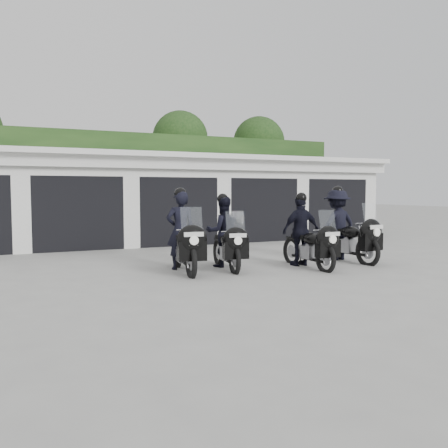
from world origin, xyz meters
name	(u,v)px	position (x,y,z in m)	size (l,w,h in m)	color
ground	(262,273)	(0.00, 0.00, 0.00)	(80.00, 80.00, 0.00)	#9A9A95
garage_block	(156,200)	(0.00, 8.06, 1.42)	(16.40, 6.80, 2.96)	white
background_vegetation	(134,169)	(0.37, 12.92, 2.77)	(20.00, 3.90, 5.80)	#183413
police_bike_a	(183,237)	(-1.50, 0.83, 0.75)	(0.81, 2.18, 1.90)	black
police_bike_b	(225,236)	(-0.47, 0.92, 0.74)	(0.90, 2.01, 1.76)	black
police_bike_c	(305,234)	(1.31, 0.30, 0.75)	(0.97, 2.05, 1.78)	black
police_bike_d	(342,228)	(2.71, 0.74, 0.83)	(1.22, 2.24, 1.95)	black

